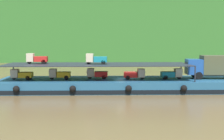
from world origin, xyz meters
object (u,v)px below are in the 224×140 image
Objects in this scene: mini_truck_lower_stern at (21,74)px; mini_truck_lower_fore at (135,74)px; covered_lorry at (214,66)px; mini_truck_lower_aft at (59,74)px; cargo_barge at (126,85)px; mini_truck_lower_mid at (97,74)px; mini_truck_upper_stern at (37,59)px; mini_truck_upper_mid at (96,59)px; mini_truck_lower_bow at (172,74)px.

mini_truck_lower_stern is 1.01× the size of mini_truck_lower_fore.
mini_truck_lower_fore is at bearing -177.85° from covered_lorry.
mini_truck_lower_stern is 4.90m from mini_truck_lower_aft.
mini_truck_lower_aft is (-8.80, -0.03, 1.44)m from cargo_barge.
mini_truck_lower_stern is at bearing -176.30° from mini_truck_lower_mid.
mini_truck_upper_stern is (-3.11, 0.83, 2.00)m from mini_truck_lower_aft.
mini_truck_lower_stern is 1.01× the size of mini_truck_lower_aft.
covered_lorry is 15.70m from mini_truck_upper_mid.
covered_lorry is 2.84× the size of mini_truck_upper_mid.
mini_truck_lower_bow is 10.20m from mini_truck_upper_mid.
mini_truck_lower_aft is at bearing -179.79° from covered_lorry.
mini_truck_lower_mid is 8.29m from mini_truck_upper_stern.
mini_truck_upper_stern is (-23.61, 0.76, 1.00)m from covered_lorry.
covered_lorry is 25.43m from mini_truck_lower_stern.
mini_truck_lower_bow is (4.94, 0.12, 0.00)m from mini_truck_lower_fore.
mini_truck_upper_mid is (-0.08, -0.51, 2.00)m from mini_truck_lower_mid.
cargo_barge is 12.14× the size of mini_truck_lower_aft.
mini_truck_lower_mid is at bearing 81.15° from mini_truck_upper_mid.
mini_truck_lower_fore is at bearing -0.31° from mini_truck_lower_stern.
mini_truck_upper_stern is (-13.01, 1.16, 2.00)m from mini_truck_lower_fore.
mini_truck_lower_bow is (-5.66, -0.28, -1.00)m from covered_lorry.
mini_truck_lower_fore is 0.99× the size of mini_truck_upper_stern.
mini_truck_upper_mid is at bearing -1.34° from mini_truck_lower_aft.
mini_truck_lower_bow reaches higher than cargo_barge.
mini_truck_upper_stern is 0.99× the size of mini_truck_upper_mid.
mini_truck_lower_fore is 4.94m from mini_truck_lower_bow.
mini_truck_lower_fore is (-10.60, -0.40, -1.00)m from covered_lorry.
mini_truck_upper_mid reaches higher than covered_lorry.
mini_truck_upper_stern is at bearing 30.99° from mini_truck_lower_stern.
cargo_barge is 6.22m from mini_truck_lower_bow.
mini_truck_upper_mid is at bearing 177.62° from mini_truck_lower_fore.
mini_truck_lower_fore is 5.45m from mini_truck_upper_mid.
mini_truck_upper_mid is (-3.96, -0.14, 3.44)m from cargo_barge.
mini_truck_upper_mid reaches higher than mini_truck_lower_fore.
cargo_barge is 13.78m from mini_truck_lower_stern.
mini_truck_lower_fore and mini_truck_lower_bow have the same top height.
mini_truck_upper_mid reaches higher than mini_truck_lower_mid.
mini_truck_lower_mid is at bearing 174.67° from cargo_barge.
mini_truck_lower_mid and mini_truck_lower_bow have the same top height.
mini_truck_lower_aft is 5.24m from mini_truck_upper_mid.
mini_truck_lower_mid is 1.01× the size of mini_truck_lower_fore.
mini_truck_lower_stern is at bearing -179.24° from mini_truck_upper_mid.
mini_truck_upper_mid reaches higher than mini_truck_lower_stern.
mini_truck_lower_fore is at bearing -2.38° from mini_truck_upper_mid.
mini_truck_upper_mid is at bearing 179.50° from mini_truck_lower_bow.
cargo_barge is 8.92m from mini_truck_lower_aft.
covered_lorry reaches higher than mini_truck_lower_aft.
cargo_barge is at bearing 162.23° from mini_truck_lower_fore.
mini_truck_lower_fore is at bearing -5.08° from mini_truck_upper_stern.
covered_lorry is 2.89× the size of mini_truck_lower_fore.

